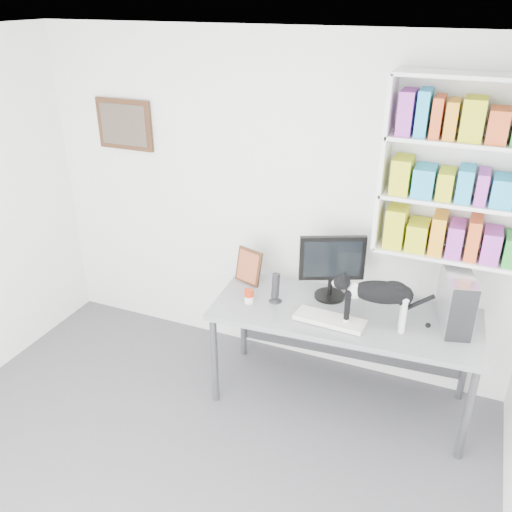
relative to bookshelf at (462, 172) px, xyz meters
name	(u,v)px	position (x,y,z in m)	size (l,w,h in m)	color
room	(124,339)	(-1.40, -1.85, -0.50)	(4.01, 4.01, 2.70)	#4D4D52
bookshelf	(462,172)	(0.00, 0.00, 0.00)	(1.03, 0.28, 1.24)	silver
wall_art	(124,124)	(-2.70, 0.12, 0.05)	(0.52, 0.04, 0.42)	#452516
desk	(341,357)	(-0.62, -0.32, -1.45)	(1.93, 0.75, 0.80)	slate
monitor	(332,267)	(-0.79, -0.14, -0.79)	(0.49, 0.23, 0.52)	black
keyboard	(330,319)	(-0.69, -0.48, -1.03)	(0.49, 0.19, 0.04)	silver
pc_tower	(456,301)	(0.11, -0.20, -0.85)	(0.18, 0.40, 0.40)	#A4A4A8
speaker	(276,287)	(-1.15, -0.36, -0.93)	(0.10, 0.10, 0.24)	black
leaning_print	(249,266)	(-1.45, -0.16, -0.90)	(0.23, 0.09, 0.29)	#452516
soup_can	(249,296)	(-1.32, -0.45, -1.00)	(0.07, 0.07, 0.10)	#B52B0F
cat	(378,304)	(-0.38, -0.42, -0.86)	(0.61, 0.16, 0.38)	black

